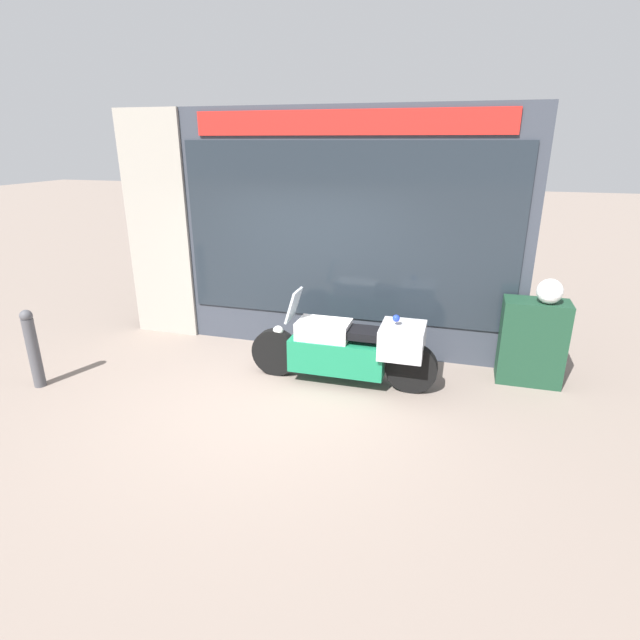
# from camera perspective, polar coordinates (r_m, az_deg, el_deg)

# --- Properties ---
(ground_plane) EXTENTS (60.00, 60.00, 0.00)m
(ground_plane) POSITION_cam_1_polar(r_m,az_deg,el_deg) (6.27, -5.89, -9.29)
(ground_plane) COLOR gray
(shop_building) EXTENTS (6.09, 0.55, 3.50)m
(shop_building) POSITION_cam_1_polar(r_m,az_deg,el_deg) (7.62, -4.00, 10.08)
(shop_building) COLOR #333842
(shop_building) RESTS_ON ground
(window_display) EXTENTS (4.57, 0.30, 1.85)m
(window_display) POSITION_cam_1_polar(r_m,az_deg,el_deg) (7.73, 2.72, 0.21)
(window_display) COLOR slate
(window_display) RESTS_ON ground
(paramedic_motorcycle) EXTENTS (2.49, 0.63, 1.24)m
(paramedic_motorcycle) POSITION_cam_1_polar(r_m,az_deg,el_deg) (6.47, 3.75, -3.19)
(paramedic_motorcycle) COLOR black
(paramedic_motorcycle) RESTS_ON ground
(utility_cabinet) EXTENTS (0.81, 0.44, 1.12)m
(utility_cabinet) POSITION_cam_1_polar(r_m,az_deg,el_deg) (7.08, 23.05, -2.32)
(utility_cabinet) COLOR #193D28
(utility_cabinet) RESTS_ON ground
(white_helmet) EXTENTS (0.31, 0.31, 0.31)m
(white_helmet) POSITION_cam_1_polar(r_m,az_deg,el_deg) (6.81, 24.79, 2.99)
(white_helmet) COLOR white
(white_helmet) RESTS_ON utility_cabinet
(street_bollard) EXTENTS (0.15, 0.15, 1.05)m
(street_bollard) POSITION_cam_1_polar(r_m,az_deg,el_deg) (7.37, -29.99, -2.75)
(street_bollard) COLOR #47474C
(street_bollard) RESTS_ON ground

